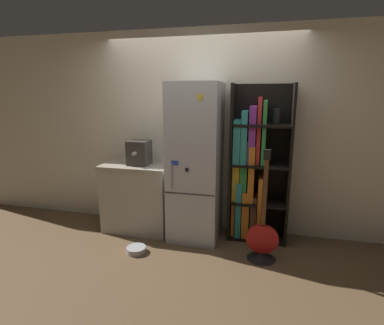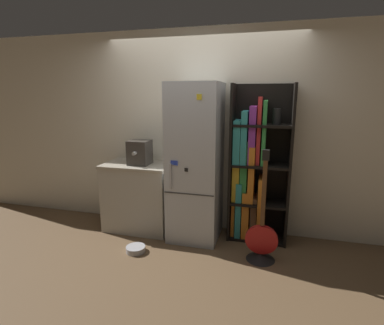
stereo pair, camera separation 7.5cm
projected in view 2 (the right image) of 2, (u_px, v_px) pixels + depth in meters
ground_plane at (193, 240)px, 3.77m from camera, size 16.00×16.00×0.00m
wall_back at (202, 133)px, 3.93m from camera, size 8.00×0.05×2.60m
refrigerator at (196, 163)px, 3.68m from camera, size 0.61×0.66×1.93m
bookshelf at (252, 171)px, 3.68m from camera, size 0.71×0.37×1.92m
kitchen_counter at (139, 196)px, 4.03m from camera, size 0.89×0.58×0.90m
espresso_machine at (140, 152)px, 3.86m from camera, size 0.26×0.32×0.31m
guitar at (261, 245)px, 3.28m from camera, size 0.35×0.32×1.26m
pet_bowl at (136, 249)px, 3.48m from camera, size 0.23×0.23×0.07m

